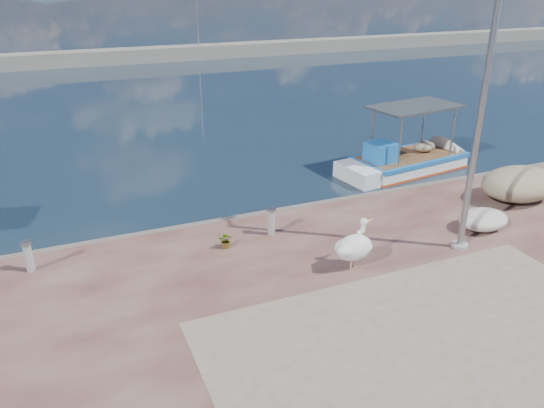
{
  "coord_description": "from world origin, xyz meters",
  "views": [
    {
      "loc": [
        -5.25,
        -8.63,
        7.18
      ],
      "look_at": [
        0.0,
        3.8,
        1.3
      ],
      "focal_mm": 35.0,
      "sensor_mm": 36.0,
      "label": 1
    }
  ],
  "objects_px": {
    "pelican": "(355,247)",
    "lamp_post": "(478,126)",
    "boat_right": "(408,164)",
    "bollard_near": "(271,220)"
  },
  "relations": [
    {
      "from": "pelican",
      "to": "lamp_post",
      "type": "height_order",
      "value": "lamp_post"
    },
    {
      "from": "boat_right",
      "to": "pelican",
      "type": "bearing_deg",
      "value": -142.34
    },
    {
      "from": "pelican",
      "to": "lamp_post",
      "type": "xyz_separation_m",
      "value": [
        3.17,
        -0.14,
        2.72
      ]
    },
    {
      "from": "lamp_post",
      "to": "bollard_near",
      "type": "bearing_deg",
      "value": 148.95
    },
    {
      "from": "boat_right",
      "to": "lamp_post",
      "type": "distance_m",
      "value": 8.25
    },
    {
      "from": "boat_right",
      "to": "pelican",
      "type": "xyz_separation_m",
      "value": [
        -6.44,
        -6.54,
        0.85
      ]
    },
    {
      "from": "pelican",
      "to": "bollard_near",
      "type": "bearing_deg",
      "value": 92.27
    },
    {
      "from": "boat_right",
      "to": "pelican",
      "type": "height_order",
      "value": "boat_right"
    },
    {
      "from": "boat_right",
      "to": "bollard_near",
      "type": "height_order",
      "value": "boat_right"
    },
    {
      "from": "boat_right",
      "to": "bollard_near",
      "type": "distance_m",
      "value": 8.66
    }
  ]
}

